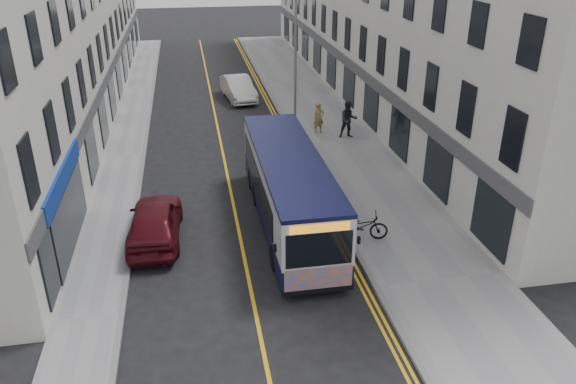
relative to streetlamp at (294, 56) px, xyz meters
name	(u,v)px	position (x,y,z in m)	size (l,w,h in m)	color
ground	(249,280)	(-4.17, -14.00, -4.38)	(140.00, 140.00, 0.00)	black
pavement_east	(338,143)	(2.08, -2.00, -4.32)	(4.50, 64.00, 0.12)	gray
pavement_west	(124,156)	(-9.17, -2.00, -4.32)	(2.00, 64.00, 0.12)	gray
kerb_east	(297,145)	(-0.17, -2.00, -4.32)	(0.18, 64.00, 0.13)	slate
kerb_west	(144,155)	(-8.17, -2.00, -4.32)	(0.18, 64.00, 0.13)	slate
road_centre_line	(222,151)	(-4.17, -2.00, -4.38)	(0.12, 64.00, 0.01)	yellow
road_dbl_yellow_inner	(289,147)	(-0.62, -2.00, -4.38)	(0.10, 64.00, 0.01)	yellow
road_dbl_yellow_outer	(293,147)	(-0.42, -2.00, -4.38)	(0.10, 64.00, 0.01)	yellow
terrace_west	(53,4)	(-13.17, 7.00, 2.12)	(6.00, 46.00, 13.00)	beige
streetlamp	(294,56)	(0.00, 0.00, 0.00)	(1.32, 0.18, 8.00)	gray
city_bus	(289,188)	(-2.16, -10.45, -2.78)	(2.36, 10.10, 2.93)	black
bicycle	(361,226)	(0.23, -12.17, -3.74)	(0.69, 1.98, 1.04)	black
pedestrian_near	(319,118)	(1.35, -0.37, -3.41)	(0.62, 0.41, 1.70)	olive
pedestrian_far	(348,120)	(2.77, -1.38, -3.26)	(0.98, 0.76, 2.01)	black
car_white	(238,88)	(-2.37, 7.51, -3.62)	(1.62, 4.65, 1.53)	silver
car_maroon	(155,221)	(-7.27, -10.73, -3.59)	(1.87, 4.65, 1.58)	#4F0D16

